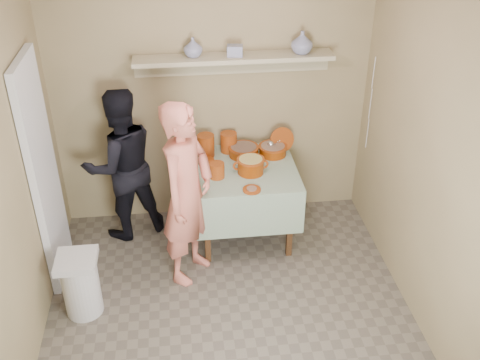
{
  "coord_description": "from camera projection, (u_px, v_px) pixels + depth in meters",
  "views": [
    {
      "loc": [
        -0.32,
        -3.2,
        3.37
      ],
      "look_at": [
        0.15,
        0.75,
        0.95
      ],
      "focal_mm": 42.0,
      "sensor_mm": 36.0,
      "label": 1
    }
  ],
  "objects": [
    {
      "name": "plate_stack_a",
      "position": [
        206.0,
        145.0,
        5.35
      ],
      "size": [
        0.16,
        0.16,
        0.22
      ],
      "primitive_type": "cylinder",
      "color": "maroon",
      "rests_on": "serving_table"
    },
    {
      "name": "vase_left",
      "position": [
        193.0,
        47.0,
        4.93
      ],
      "size": [
        0.19,
        0.19,
        0.17
      ],
      "primitive_type": "imported",
      "rotation": [
        0.0,
        0.0,
        0.15
      ],
      "color": "navy",
      "rests_on": "wall_shelf"
    },
    {
      "name": "propped_lid",
      "position": [
        282.0,
        140.0,
        5.43
      ],
      "size": [
        0.26,
        0.14,
        0.23
      ],
      "primitive_type": "cylinder",
      "rotation": [
        1.23,
        0.0,
        0.19
      ],
      "color": "maroon",
      "rests_on": "serving_table"
    },
    {
      "name": "cazuela_rice",
      "position": [
        251.0,
        164.0,
        5.09
      ],
      "size": [
        0.33,
        0.25,
        0.14
      ],
      "color": "#662102",
      "rests_on": "serving_table"
    },
    {
      "name": "person_helper",
      "position": [
        121.0,
        165.0,
        5.26
      ],
      "size": [
        0.9,
        0.81,
        1.51
      ],
      "primitive_type": "imported",
      "rotation": [
        0.0,
        0.0,
        -2.76
      ],
      "color": "black",
      "rests_on": "ground"
    },
    {
      "name": "cazuela_meat_a",
      "position": [
        244.0,
        150.0,
        5.38
      ],
      "size": [
        0.3,
        0.3,
        0.1
      ],
      "color": "#662102",
      "rests_on": "serving_table"
    },
    {
      "name": "tile_panel",
      "position": [
        44.0,
        174.0,
        4.63
      ],
      "size": [
        0.06,
        0.7,
        2.0
      ],
      "primitive_type": "cube",
      "color": "silver",
      "rests_on": "ground"
    },
    {
      "name": "front_plate",
      "position": [
        252.0,
        189.0,
        4.86
      ],
      "size": [
        0.16,
        0.16,
        0.03
      ],
      "color": "maroon",
      "rests_on": "serving_table"
    },
    {
      "name": "person_cook",
      "position": [
        187.0,
        194.0,
        4.69
      ],
      "size": [
        0.66,
        0.72,
        1.66
      ],
      "primitive_type": "imported",
      "rotation": [
        0.0,
        0.0,
        1.01
      ],
      "color": "#D26E5A",
      "rests_on": "ground"
    },
    {
      "name": "bowl_stack",
      "position": [
        217.0,
        170.0,
        5.03
      ],
      "size": [
        0.14,
        0.14,
        0.14
      ],
      "primitive_type": "cylinder",
      "color": "maroon",
      "rests_on": "serving_table"
    },
    {
      "name": "trash_bin",
      "position": [
        81.0,
        284.0,
        4.54
      ],
      "size": [
        0.32,
        0.32,
        0.56
      ],
      "color": "silver",
      "rests_on": "ground"
    },
    {
      "name": "ground",
      "position": [
        233.0,
        330.0,
        4.5
      ],
      "size": [
        3.5,
        3.5,
        0.0
      ],
      "primitive_type": "plane",
      "color": "#60584C",
      "rests_on": "ground"
    },
    {
      "name": "wall_shelf",
      "position": [
        234.0,
        60.0,
        5.05
      ],
      "size": [
        1.8,
        0.25,
        0.21
      ],
      "color": "tan",
      "rests_on": "room_shell"
    },
    {
      "name": "vase_right",
      "position": [
        302.0,
        42.0,
        5.0
      ],
      "size": [
        0.25,
        0.25,
        0.2
      ],
      "primitive_type": "imported",
      "rotation": [
        0.0,
        0.0,
        -0.33
      ],
      "color": "navy",
      "rests_on": "wall_shelf"
    },
    {
      "name": "ladle",
      "position": [
        271.0,
        144.0,
        5.38
      ],
      "size": [
        0.08,
        0.26,
        0.19
      ],
      "color": "silver",
      "rests_on": "cazuela_meat_b"
    },
    {
      "name": "empty_bowl",
      "position": [
        206.0,
        161.0,
        5.27
      ],
      "size": [
        0.15,
        0.15,
        0.04
      ],
      "primitive_type": "cylinder",
      "color": "maroon",
      "rests_on": "serving_table"
    },
    {
      "name": "electrical_cord",
      "position": [
        370.0,
        104.0,
        5.25
      ],
      "size": [
        0.01,
        0.05,
        0.9
      ],
      "color": "silver",
      "rests_on": "wall_shelf"
    },
    {
      "name": "room_shell",
      "position": [
        231.0,
        154.0,
        3.66
      ],
      "size": [
        3.04,
        3.54,
        2.62
      ],
      "color": "#95855B",
      "rests_on": "ground"
    },
    {
      "name": "serving_table",
      "position": [
        244.0,
        178.0,
        5.27
      ],
      "size": [
        0.97,
        0.97,
        0.76
      ],
      "color": "#4C2D16",
      "rests_on": "ground"
    },
    {
      "name": "cazuela_meat_b",
      "position": [
        273.0,
        149.0,
        5.39
      ],
      "size": [
        0.28,
        0.28,
        0.1
      ],
      "color": "#662102",
      "rests_on": "serving_table"
    },
    {
      "name": "ceramic_box",
      "position": [
        235.0,
        51.0,
        4.96
      ],
      "size": [
        0.15,
        0.12,
        0.1
      ],
      "primitive_type": "cube",
      "rotation": [
        0.0,
        0.0,
        -0.14
      ],
      "color": "navy",
      "rests_on": "wall_shelf"
    },
    {
      "name": "plate_stack_b",
      "position": [
        229.0,
        142.0,
        5.44
      ],
      "size": [
        0.16,
        0.16,
        0.19
      ],
      "primitive_type": "cylinder",
      "color": "maroon",
      "rests_on": "serving_table"
    }
  ]
}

